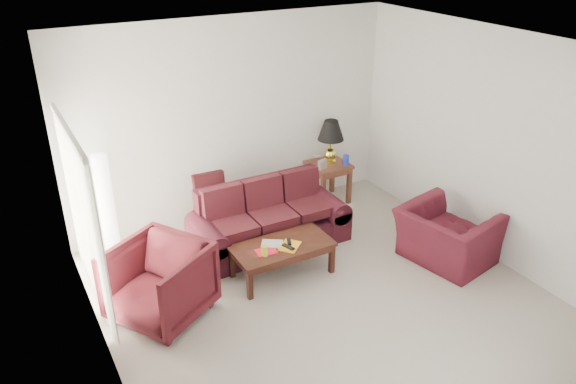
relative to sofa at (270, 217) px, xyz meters
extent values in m
plane|color=beige|center=(0.00, -1.37, -0.44)|extent=(5.00, 5.00, 0.00)
cube|color=silver|center=(-2.42, -0.07, 0.64)|extent=(0.10, 2.00, 2.16)
cube|color=black|center=(-0.58, 0.74, 0.27)|extent=(0.45, 0.24, 0.46)
cube|color=white|center=(1.26, 0.64, 0.29)|extent=(0.16, 0.09, 0.15)
cylinder|color=#1A2CAB|center=(1.68, 0.61, 0.29)|extent=(0.11, 0.11, 0.15)
cube|color=silver|center=(1.36, 0.97, 0.29)|extent=(0.16, 0.18, 0.05)
imported|color=#3E0E14|center=(-1.81, -0.79, 0.01)|extent=(1.36, 1.36, 0.91)
imported|color=#420F19|center=(1.87, -1.49, -0.07)|extent=(1.20, 1.32, 0.74)
cube|color=red|center=(-0.45, -0.78, 0.01)|extent=(0.27, 0.22, 0.01)
cube|color=beige|center=(-0.31, -0.66, 0.01)|extent=(0.33, 0.31, 0.02)
cube|color=orange|center=(-0.14, -0.81, 0.01)|extent=(0.37, 0.36, 0.02)
cube|color=black|center=(-0.18, -0.85, 0.03)|extent=(0.10, 0.19, 0.02)
cube|color=black|center=(-0.11, -0.74, 0.03)|extent=(0.11, 0.16, 0.02)
cylinder|color=#C7D12E|center=(-0.51, -0.84, 0.07)|extent=(0.08, 0.08, 0.13)
camera|label=1|loc=(-3.09, -6.07, 3.71)|focal=35.00mm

